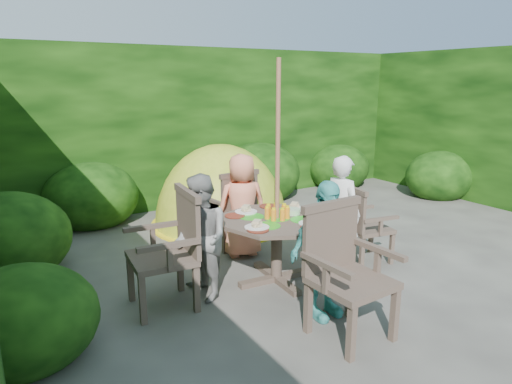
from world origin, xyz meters
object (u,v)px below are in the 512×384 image
garden_chair_front (344,269)px  child_right (341,212)px  child_left (201,238)px  garden_chair_right (362,223)px  child_back (242,205)px  dome_tent (222,223)px  patio_table (277,228)px  child_front (324,250)px  parasol_pole (277,175)px  garden_chair_back (233,208)px  garden_chair_left (171,248)px

garden_chair_front → child_right: size_ratio=0.83×
garden_chair_front → child_left: size_ratio=0.87×
garden_chair_right → child_back: 1.37m
dome_tent → child_back: bearing=-103.5°
patio_table → dome_tent: (0.39, 2.00, -0.56)m
garden_chair_right → child_front: 1.38m
garden_chair_front → child_front: 0.30m
dome_tent → child_left: bearing=-119.2°
garden_chair_front → child_right: (0.88, 1.03, 0.07)m
garden_chair_right → child_left: child_left is taller
parasol_pole → child_left: 0.95m
child_back → dome_tent: (0.34, 1.20, -0.60)m
garden_chair_front → child_front: bearing=80.8°
garden_chair_front → child_front: child_front is taller
garden_chair_back → garden_chair_left: bearing=34.5°
child_right → dome_tent: bearing=-0.0°
child_back → garden_chair_back: bearing=-85.0°
child_left → child_back: child_back is taller
parasol_pole → garden_chair_front: parasol_pole is taller
garden_chair_left → child_right: child_right is taller
parasol_pole → garden_chair_front: 1.22m
garden_chair_right → child_left: 1.91m
garden_chair_left → child_back: bearing=127.1°
patio_table → garden_chair_front: garden_chair_front is taller
child_right → child_left: bearing=75.0°
child_right → dome_tent: size_ratio=0.54×
child_front → child_left: bearing=127.3°
garden_chair_left → garden_chair_back: garden_chair_left is taller
patio_table → child_left: size_ratio=1.03×
parasol_pole → garden_chair_back: parasol_pole is taller
garden_chair_front → garden_chair_right: bearing=37.5°
garden_chair_left → parasol_pole: bearing=90.9°
garden_chair_left → child_left: bearing=91.1°
child_back → child_front: size_ratio=0.99×
parasol_pole → garden_chair_left: bearing=176.1°
garden_chair_front → child_back: size_ratio=0.85×
garden_chair_right → garden_chair_front: (-1.19, -1.02, 0.10)m
garden_chair_front → child_left: child_left is taller
parasol_pole → garden_chair_right: parasol_pole is taller
garden_chair_back → child_front: (-0.14, -1.89, 0.11)m
parasol_pole → dome_tent: 2.32m
patio_table → garden_chair_left: size_ratio=1.20×
child_right → child_front: bearing=120.0°
garden_chair_right → garden_chair_back: 1.54m
child_right → child_back: (-0.74, 0.85, -0.02)m
garden_chair_right → child_right: child_right is taller
garden_chair_left → child_front: bearing=54.6°
patio_table → dome_tent: 2.11m
child_front → garden_chair_right: bearing=28.4°
garden_chair_right → garden_chair_back: bearing=51.3°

